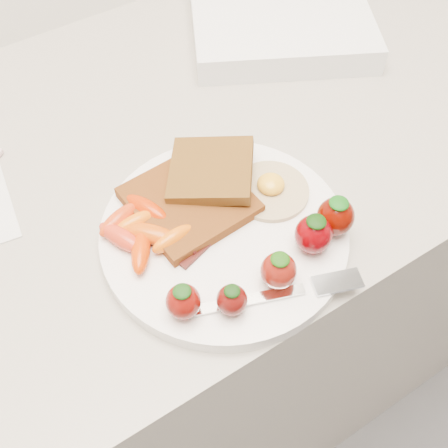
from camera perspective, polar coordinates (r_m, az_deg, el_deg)
counter at (r=1.08m, az=-6.20°, el=-9.81°), size 2.00×0.60×0.90m
plate at (r=0.61m, az=0.00°, el=-1.05°), size 0.27×0.27×0.02m
toast_lower at (r=0.62m, az=-3.56°, el=2.37°), size 0.13×0.13×0.01m
toast_upper at (r=0.63m, az=-1.34°, el=5.50°), size 0.13×0.13×0.02m
fried_egg at (r=0.64m, az=4.76°, el=3.57°), size 0.11×0.11×0.02m
bacon_strips at (r=0.61m, az=-1.35°, el=0.17°), size 0.12×0.08×0.01m
baby_carrots at (r=0.60m, az=-8.49°, el=-0.63°), size 0.09×0.11×0.02m
strawberries at (r=0.57m, az=6.05°, el=-3.04°), size 0.22×0.06×0.05m
fork at (r=0.57m, az=6.53°, el=-6.86°), size 0.18×0.08×0.00m
appliance at (r=0.88m, az=5.83°, el=19.48°), size 0.32×0.30×0.04m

